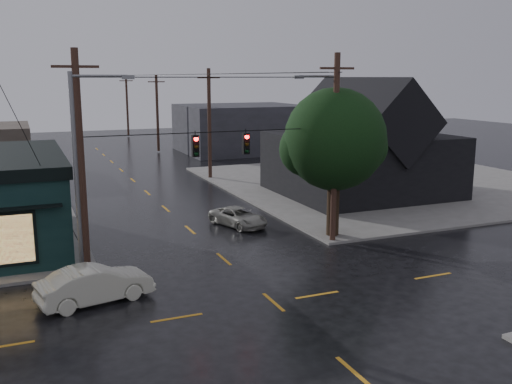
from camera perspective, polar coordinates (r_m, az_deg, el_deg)
name	(u,v)px	position (r m, az deg, el deg)	size (l,w,h in m)	color
ground_plane	(273,302)	(23.40, 1.75, -10.95)	(160.00, 160.00, 0.00)	black
sidewalk_ne	(390,182)	(49.93, 13.27, 0.93)	(28.00, 28.00, 0.15)	#64625D
ne_building	(362,137)	(44.05, 10.51, 5.46)	(12.60, 11.60, 8.75)	black
corner_tree	(335,140)	(31.62, 7.89, 5.19)	(5.64, 5.64, 8.24)	black
utility_pole_nw	(88,273)	(27.78, -16.46, -7.76)	(2.00, 0.32, 10.15)	#321D16
utility_pole_ne	(332,242)	(31.70, 7.64, -5.00)	(2.00, 0.32, 10.15)	#321D16
utility_pole_far_a	(210,179)	(50.93, -4.59, 1.32)	(2.00, 0.32, 9.65)	#321D16
utility_pole_far_b	(159,152)	(70.01, -9.71, 3.96)	(2.00, 0.32, 9.15)	#321D16
utility_pole_far_c	(129,136)	(89.49, -12.63, 5.44)	(2.00, 0.32, 9.15)	#321D16
span_signal_assembly	(221,144)	(27.90, -3.53, 4.80)	(13.00, 0.48, 1.23)	black
streetlight_nw	(83,279)	(27.09, -16.93, -8.28)	(5.40, 0.30, 9.15)	slate
streetlight_ne	(334,238)	(32.52, 7.78, -4.57)	(5.40, 0.30, 9.15)	slate
bg_building_east	(241,128)	(69.61, -1.54, 6.39)	(14.00, 12.00, 5.60)	#29292E
sedan_cream	(95,284)	(24.01, -15.77, -8.88)	(1.59, 4.56, 1.50)	beige
suv_silver	(238,217)	(34.65, -1.78, -2.51)	(1.87, 4.05, 1.13)	gray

